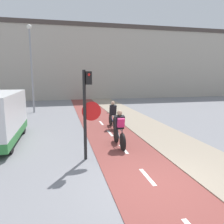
{
  "coord_description": "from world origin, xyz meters",
  "views": [
    {
      "loc": [
        -2.37,
        -5.09,
        2.95
      ],
      "look_at": [
        0.0,
        5.06,
        1.2
      ],
      "focal_mm": 35.0,
      "sensor_mm": 36.0,
      "label": 1
    }
  ],
  "objects": [
    {
      "name": "cyclist_far",
      "position": [
        0.41,
        6.66,
        0.68
      ],
      "size": [
        0.46,
        1.75,
        1.53
      ],
      "color": "black",
      "rests_on": "ground_plane"
    },
    {
      "name": "cyclist_near",
      "position": [
        -0.07,
        3.38,
        0.73
      ],
      "size": [
        0.46,
        1.79,
        1.55
      ],
      "color": "black",
      "rests_on": "ground_plane"
    },
    {
      "name": "traffic_light_pole",
      "position": [
        -1.52,
        2.34,
        1.94
      ],
      "size": [
        0.67,
        0.25,
        3.14
      ],
      "color": "black",
      "rests_on": "ground_plane"
    },
    {
      "name": "ground_plane",
      "position": [
        0.0,
        0.0,
        0.0
      ],
      "size": [
        120.0,
        120.0,
        0.0
      ],
      "primitive_type": "plane",
      "color": "gray"
    },
    {
      "name": "bike_lane",
      "position": [
        0.0,
        0.01,
        0.01
      ],
      "size": [
        2.45,
        60.0,
        0.02
      ],
      "color": "brown",
      "rests_on": "ground_plane"
    },
    {
      "name": "street_lamp_far",
      "position": [
        -4.54,
        13.24,
        4.14
      ],
      "size": [
        0.36,
        0.36,
        6.77
      ],
      "color": "gray",
      "rests_on": "ground_plane"
    },
    {
      "name": "building_row_background",
      "position": [
        0.0,
        24.37,
        4.59
      ],
      "size": [
        60.0,
        5.2,
        9.15
      ],
      "color": "#B2A899",
      "rests_on": "ground_plane"
    }
  ]
}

